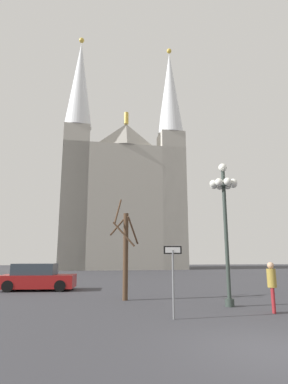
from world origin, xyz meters
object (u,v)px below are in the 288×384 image
at_px(cathedral, 122,195).
at_px(one_way_arrow_sign, 173,272).
at_px(bare_tree, 125,251).
at_px(street_lamp, 225,205).
at_px(parked_car_near_red, 37,278).
at_px(pedestrian_walking, 272,282).

distance_m(cathedral, one_way_arrow_sign, 38.26).
height_order(cathedral, bare_tree, cathedral).
bearing_deg(bare_tree, one_way_arrow_sign, -73.25).
height_order(one_way_arrow_sign, street_lamp, street_lamp).
relative_size(cathedral, bare_tree, 7.52).
bearing_deg(street_lamp, parked_car_near_red, 142.60).
distance_m(parked_car_near_red, pedestrian_walking, 13.02).
distance_m(one_way_arrow_sign, parked_car_near_red, 10.98).
xyz_separation_m(parked_car_near_red, pedestrian_walking, (9.97, -8.36, 0.36)).
distance_m(cathedral, parked_car_near_red, 30.51).
xyz_separation_m(bare_tree, parked_car_near_red, (-4.87, 4.60, -1.49)).
height_order(bare_tree, pedestrian_walking, bare_tree).
bearing_deg(parked_car_near_red, street_lamp, -37.40).
height_order(cathedral, one_way_arrow_sign, cathedral).
height_order(one_way_arrow_sign, pedestrian_walking, one_way_arrow_sign).
height_order(cathedral, parked_car_near_red, cathedral).
xyz_separation_m(one_way_arrow_sign, bare_tree, (-1.33, 4.43, 0.74)).
bearing_deg(pedestrian_walking, parked_car_near_red, 140.05).
bearing_deg(one_way_arrow_sign, street_lamp, 38.56).
relative_size(street_lamp, pedestrian_walking, 3.36).
distance_m(street_lamp, parked_car_near_red, 11.77).
xyz_separation_m(street_lamp, parked_car_near_red, (-8.94, 6.84, -3.41)).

